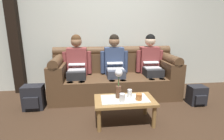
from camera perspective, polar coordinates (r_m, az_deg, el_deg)
name	(u,v)px	position (r m, az deg, el deg)	size (l,w,h in m)	color
ground_plane	(126,125)	(2.56, 4.51, -17.87)	(14.00, 14.00, 0.00)	#382619
back_wall_patterned	(112,23)	(3.86, -0.15, 15.50)	(6.00, 0.12, 2.90)	silver
timber_pillar	(13,22)	(4.01, -30.05, 13.62)	(0.20, 0.20, 2.90)	black
couch	(115,77)	(3.47, 0.88, -2.43)	(2.44, 0.88, 0.96)	#513823
person_left	(77,64)	(3.38, -11.58, 1.91)	(0.56, 0.67, 1.22)	#232326
person_middle	(115,63)	(3.40, 0.91, 2.25)	(0.56, 0.67, 1.22)	#383D4C
person_right	(151,62)	(3.57, 12.73, 2.49)	(0.56, 0.67, 1.22)	#232326
coffee_table	(125,102)	(2.50, 4.21, -10.67)	(0.85, 0.48, 0.37)	olive
flower_vase	(119,82)	(2.42, 2.22, -3.94)	(0.11, 0.11, 0.42)	brown
cup_near_left	(122,98)	(2.35, 3.43, -9.19)	(0.08, 0.08, 0.11)	silver
cup_near_right	(139,97)	(2.43, 8.93, -8.84)	(0.08, 0.08, 0.09)	#B26633
cup_far_center	(130,93)	(2.51, 5.89, -7.71)	(0.06, 0.06, 0.11)	silver
backpack_right	(197,95)	(3.46, 26.37, -7.55)	(0.29, 0.27, 0.34)	black
backpack_left	(34,97)	(3.21, -24.62, -8.29)	(0.33, 0.29, 0.41)	black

